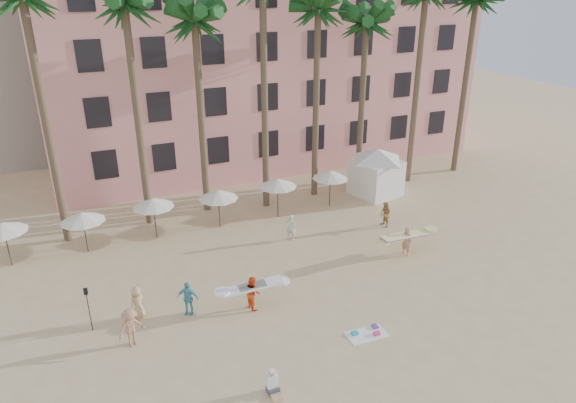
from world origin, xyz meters
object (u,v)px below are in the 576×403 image
(carrier_yellow, at_px, (407,239))
(carrier_white, at_px, (253,291))
(pink_hotel, at_px, (259,63))
(cabana, at_px, (377,168))

(carrier_yellow, height_order, carrier_white, carrier_yellow)
(pink_hotel, xyz_separation_m, carrier_yellow, (0.79, -21.27, -7.01))
(pink_hotel, distance_m, cabana, 14.71)
(cabana, xyz_separation_m, carrier_yellow, (-3.31, -8.45, -1.08))
(pink_hotel, distance_m, carrier_white, 25.44)
(carrier_yellow, xyz_separation_m, carrier_white, (-9.91, -1.40, -0.08))
(pink_hotel, bearing_deg, carrier_yellow, -87.86)
(carrier_white, bearing_deg, cabana, 36.69)
(pink_hotel, height_order, cabana, pink_hotel)
(cabana, relative_size, carrier_white, 1.80)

